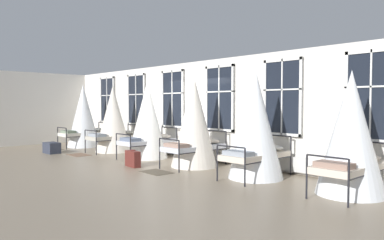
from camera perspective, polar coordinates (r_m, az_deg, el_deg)
ground at (r=10.92m, az=-4.51°, el=-6.62°), size 28.18×28.18×0.00m
back_wall_with_windows at (r=11.69m, az=0.76°, el=1.54°), size 15.09×0.10×3.07m
end_wall_left at (r=16.67m, az=-26.59°, el=1.56°), size 0.10×7.67×3.07m
window_bank at (r=11.62m, az=0.33°, el=-0.76°), size 11.86×0.10×2.80m
cot_first at (r=15.46m, az=-16.50°, el=0.51°), size 1.29×1.86×2.52m
cot_second at (r=13.61m, az=-12.14°, el=0.05°), size 1.29×1.87×2.40m
cot_third at (r=11.81m, az=-6.94°, el=-0.20°), size 1.29×1.86×2.43m
cot_fourth at (r=10.12m, az=0.32°, el=-0.45°), size 1.29×1.87×2.50m
cot_fifth at (r=8.67m, az=9.87°, el=-1.09°), size 1.29×1.87×2.46m
cot_sixth at (r=7.61m, az=23.42°, el=-2.10°), size 1.29×1.86×2.37m
rug_first at (r=15.03m, az=-20.70°, el=-4.25°), size 0.82×0.60×0.01m
rug_second at (r=13.07m, az=-17.12°, el=-5.19°), size 0.81×0.57×0.01m
rug_fourth at (r=9.43m, az=-5.55°, el=-8.05°), size 0.82×0.58×0.01m
suitcase_dark at (r=10.31m, az=-9.17°, el=-5.94°), size 0.58×0.27×0.47m
travel_trunk at (r=13.83m, az=-20.93°, el=-4.05°), size 0.65×0.42×0.38m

